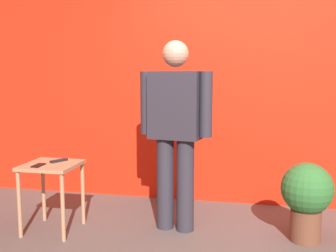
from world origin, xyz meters
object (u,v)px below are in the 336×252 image
object	(u,v)px
cell_phone	(38,165)
potted_plant	(307,195)
side_table	(52,176)
tv_remote	(59,161)
standing_person	(175,126)

from	to	relation	value
cell_phone	potted_plant	size ratio (longest dim) A/B	0.21
cell_phone	potted_plant	xyz separation A→B (m)	(2.32, 0.34, -0.23)
side_table	tv_remote	bearing A→B (deg)	70.12
tv_remote	potted_plant	size ratio (longest dim) A/B	0.25
standing_person	tv_remote	bearing A→B (deg)	-170.57
side_table	cell_phone	size ratio (longest dim) A/B	4.38
standing_person	potted_plant	bearing A→B (deg)	-1.70
standing_person	cell_phone	size ratio (longest dim) A/B	12.03
cell_phone	potted_plant	distance (m)	2.35
standing_person	side_table	xyz separation A→B (m)	(-1.10, -0.26, -0.45)
potted_plant	standing_person	bearing A→B (deg)	178.30
cell_phone	tv_remote	size ratio (longest dim) A/B	0.85
cell_phone	tv_remote	world-z (taller)	tv_remote
standing_person	side_table	world-z (taller)	standing_person
standing_person	tv_remote	world-z (taller)	standing_person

